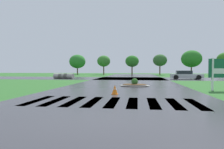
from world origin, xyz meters
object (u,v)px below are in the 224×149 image
object	(u,v)px
car_blue_compact	(186,75)
drainage_pipe_stack	(64,76)
median_island	(135,84)
traffic_cone	(115,90)

from	to	relation	value
car_blue_compact	drainage_pipe_stack	world-z (taller)	car_blue_compact
median_island	traffic_cone	bearing A→B (deg)	-100.77
drainage_pipe_stack	traffic_cone	xyz separation A→B (m)	(9.88, -17.03, -0.12)
median_island	drainage_pipe_stack	size ratio (longest dim) A/B	0.76
car_blue_compact	traffic_cone	bearing A→B (deg)	-109.83
median_island	car_blue_compact	xyz separation A→B (m)	(7.09, 12.14, 0.44)
median_island	traffic_cone	distance (m)	5.70
car_blue_compact	drainage_pipe_stack	size ratio (longest dim) A/B	1.33
drainage_pipe_stack	traffic_cone	distance (m)	19.69
car_blue_compact	traffic_cone	distance (m)	19.52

